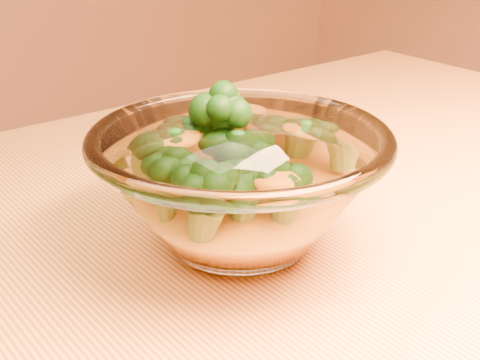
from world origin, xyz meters
name	(u,v)px	position (x,y,z in m)	size (l,w,h in m)	color
table	(281,317)	(0.00, 0.00, 0.65)	(1.20, 0.80, 0.75)	#E39644
glass_bowl	(240,186)	(-0.05, -0.01, 0.81)	(0.24, 0.24, 0.11)	white
cheese_sauce	(240,211)	(-0.05, -0.01, 0.78)	(0.14, 0.14, 0.04)	orange
broccoli_heap	(230,158)	(-0.05, 0.01, 0.82)	(0.17, 0.16, 0.09)	black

